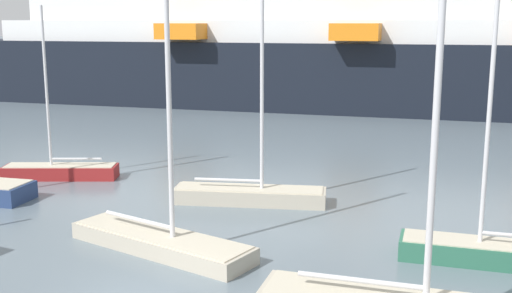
{
  "coord_description": "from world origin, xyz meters",
  "views": [
    {
      "loc": [
        8.31,
        -14.38,
        7.65
      ],
      "look_at": [
        0.0,
        10.2,
        2.51
      ],
      "focal_mm": 43.68,
      "sensor_mm": 36.0,
      "label": 1
    }
  ],
  "objects_px": {
    "sailboat_1": "(250,191)",
    "sailboat_4": "(161,235)",
    "sailboat_2": "(495,250)",
    "sailboat_3": "(60,169)"
  },
  "relations": [
    {
      "from": "sailboat_2",
      "to": "sailboat_3",
      "type": "bearing_deg",
      "value": -16.05
    },
    {
      "from": "sailboat_3",
      "to": "sailboat_4",
      "type": "xyz_separation_m",
      "value": [
        9.45,
        -7.5,
        0.09
      ]
    },
    {
      "from": "sailboat_1",
      "to": "sailboat_2",
      "type": "relative_size",
      "value": 1.19
    },
    {
      "from": "sailboat_3",
      "to": "sailboat_4",
      "type": "height_order",
      "value": "sailboat_4"
    },
    {
      "from": "sailboat_1",
      "to": "sailboat_3",
      "type": "relative_size",
      "value": 1.21
    },
    {
      "from": "sailboat_1",
      "to": "sailboat_2",
      "type": "bearing_deg",
      "value": -33.63
    },
    {
      "from": "sailboat_1",
      "to": "sailboat_2",
      "type": "distance_m",
      "value": 10.59
    },
    {
      "from": "sailboat_4",
      "to": "sailboat_1",
      "type": "bearing_deg",
      "value": 97.16
    },
    {
      "from": "sailboat_1",
      "to": "sailboat_4",
      "type": "bearing_deg",
      "value": -109.95
    },
    {
      "from": "sailboat_1",
      "to": "sailboat_4",
      "type": "relative_size",
      "value": 0.86
    }
  ]
}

